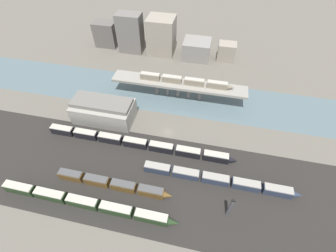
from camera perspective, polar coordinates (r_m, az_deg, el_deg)
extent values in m
plane|color=#666056|center=(101.53, -0.11, -1.70)|extent=(400.00, 400.00, 0.00)
cube|color=#282623|center=(88.37, -3.48, -13.39)|extent=(280.00, 42.00, 0.01)
cube|color=slate|center=(119.60, 2.53, 7.62)|extent=(320.00, 28.10, 0.01)
cube|color=gray|center=(114.59, 2.66, 10.65)|extent=(67.96, 8.87, 1.31)
cylinder|color=gray|center=(119.12, -2.81, 9.69)|extent=(2.00, 2.00, 7.31)
cylinder|color=gray|center=(118.06, -0.13, 9.35)|extent=(2.00, 2.00, 7.31)
cylinder|color=gray|center=(117.26, 2.59, 8.98)|extent=(2.00, 2.00, 7.31)
cylinder|color=gray|center=(116.73, 5.33, 8.59)|extent=(2.00, 2.00, 7.31)
cylinder|color=gray|center=(116.46, 8.09, 8.17)|extent=(2.00, 2.00, 7.31)
cube|color=gray|center=(115.97, -4.53, 12.39)|extent=(9.93, 2.67, 3.00)
cube|color=#B7B2A3|center=(114.99, -4.58, 13.08)|extent=(9.54, 2.45, 0.40)
cube|color=gray|center=(113.76, 1.00, 11.74)|extent=(9.93, 2.67, 3.00)
cube|color=#B7B2A3|center=(112.76, 1.01, 12.44)|extent=(9.54, 2.45, 0.40)
cube|color=gray|center=(112.61, 6.66, 10.96)|extent=(9.93, 2.67, 3.00)
cube|color=#B7B2A3|center=(111.60, 6.74, 11.66)|extent=(9.54, 2.45, 0.40)
cube|color=gray|center=(112.55, 12.35, 10.07)|extent=(9.93, 2.67, 3.00)
cube|color=#B7B2A3|center=(111.54, 12.50, 10.76)|extent=(9.54, 2.45, 0.40)
cone|color=gray|center=(113.13, 15.73, 9.43)|extent=(3.48, 2.40, 2.40)
cube|color=#23381E|center=(100.02, -33.42, -13.12)|extent=(11.32, 2.98, 3.74)
cube|color=#B7B2A3|center=(98.46, -33.93, -12.50)|extent=(10.87, 2.74, 0.40)
cube|color=#23381E|center=(93.11, -27.60, -15.33)|extent=(11.32, 2.98, 3.74)
cube|color=#B7B2A3|center=(91.44, -28.06, -14.72)|extent=(10.87, 2.74, 0.40)
cube|color=#23381E|center=(87.40, -20.79, -17.67)|extent=(11.32, 2.98, 3.74)
cube|color=#B7B2A3|center=(85.62, -21.17, -17.08)|extent=(10.87, 2.74, 0.40)
cube|color=#23381E|center=(83.14, -12.95, -20.01)|extent=(11.32, 2.98, 3.74)
cube|color=#B7B2A3|center=(81.26, -13.21, -19.46)|extent=(10.87, 2.74, 0.40)
cube|color=#23381E|center=(80.56, -4.19, -22.15)|extent=(11.32, 2.98, 3.74)
cube|color=#B7B2A3|center=(78.62, -4.28, -21.64)|extent=(10.87, 2.74, 0.40)
cone|color=#23381E|center=(80.05, 1.57, -23.32)|extent=(3.96, 2.68, 2.68)
cube|color=brown|center=(94.33, -23.31, -11.51)|extent=(9.22, 2.97, 3.60)
cube|color=#4C4C4C|center=(92.73, -23.68, -10.87)|extent=(8.86, 2.73, 0.40)
cube|color=brown|center=(89.86, -17.56, -13.14)|extent=(9.22, 2.97, 3.60)
cube|color=#4C4C4C|center=(88.19, -17.86, -12.51)|extent=(8.86, 2.73, 0.40)
cube|color=brown|center=(86.43, -11.20, -14.78)|extent=(9.22, 2.97, 3.60)
cube|color=#4C4C4C|center=(84.68, -11.41, -14.16)|extent=(8.86, 2.73, 0.40)
cube|color=brown|center=(84.15, -4.31, -16.34)|extent=(9.22, 2.97, 3.60)
cube|color=#4C4C4C|center=(82.36, -4.39, -15.74)|extent=(8.86, 2.73, 0.40)
cone|color=brown|center=(83.54, 0.01, -17.24)|extent=(3.23, 2.67, 2.67)
cube|color=#2D384C|center=(88.85, -2.70, -10.71)|extent=(10.19, 3.19, 3.22)
cube|color=#9E998E|center=(87.31, -2.75, -10.09)|extent=(9.78, 2.93, 0.40)
cube|color=#2D384C|center=(87.83, 4.53, -11.99)|extent=(10.19, 3.19, 3.22)
cube|color=#9E998E|center=(86.27, 4.61, -11.39)|extent=(9.78, 2.93, 0.40)
cube|color=#2D384C|center=(88.22, 11.89, -13.09)|extent=(10.19, 3.19, 3.22)
cube|color=#9E998E|center=(86.67, 12.07, -12.51)|extent=(9.78, 2.93, 0.40)
cube|color=#2D384C|center=(90.01, 19.12, -13.96)|extent=(10.19, 3.19, 3.22)
cube|color=#9E998E|center=(88.48, 19.41, -13.40)|extent=(9.78, 2.93, 0.40)
cube|color=#2D384C|center=(93.10, 26.01, -14.59)|extent=(10.19, 3.19, 3.22)
cube|color=#9E998E|center=(91.63, 26.39, -14.05)|extent=(9.78, 2.93, 0.40)
cone|color=#2D384C|center=(95.74, 29.99, -14.91)|extent=(3.57, 2.87, 2.87)
cube|color=black|center=(110.60, -25.19, -1.04)|extent=(10.26, 3.05, 3.47)
cube|color=#B7B2A3|center=(109.28, -25.51, -0.37)|extent=(9.85, 2.81, 0.40)
cube|color=black|center=(104.93, -20.08, -2.05)|extent=(10.26, 3.05, 3.47)
cube|color=#B7B2A3|center=(103.54, -20.36, -1.37)|extent=(9.85, 2.81, 0.40)
cube|color=black|center=(100.21, -14.44, -3.16)|extent=(10.26, 3.05, 3.47)
cube|color=#B7B2A3|center=(98.76, -14.64, -2.46)|extent=(9.85, 2.81, 0.40)
cube|color=black|center=(96.60, -8.29, -4.32)|extent=(10.26, 3.05, 3.47)
cube|color=#B7B2A3|center=(95.09, -8.41, -3.61)|extent=(9.85, 2.81, 0.40)
cube|color=black|center=(94.22, -1.72, -5.51)|extent=(10.26, 3.05, 3.47)
cube|color=#B7B2A3|center=(92.67, -1.75, -4.80)|extent=(9.85, 2.81, 0.40)
cube|color=black|center=(93.16, 5.11, -6.66)|extent=(10.26, 3.05, 3.47)
cube|color=#B7B2A3|center=(91.59, 5.19, -5.96)|extent=(9.85, 2.81, 0.40)
cube|color=black|center=(93.46, 12.03, -7.73)|extent=(10.26, 3.05, 3.47)
cube|color=#B7B2A3|center=(91.90, 12.22, -7.05)|extent=(9.85, 2.81, 0.40)
cone|color=black|center=(94.46, 16.20, -8.38)|extent=(3.59, 2.75, 2.75)
cube|color=#9E998E|center=(108.86, -15.93, 3.63)|extent=(27.54, 14.25, 8.80)
cube|color=slate|center=(105.33, -16.53, 5.71)|extent=(26.99, 9.97, 1.93)
cylinder|color=#4C4C51|center=(80.47, 15.43, -19.45)|extent=(1.10, 1.10, 10.41)
cube|color=black|center=(75.30, 16.35, -17.72)|extent=(1.00, 0.70, 1.20)
cube|color=#605B56|center=(165.50, -15.47, 21.58)|extent=(14.17, 9.65, 15.61)
cube|color=slate|center=(154.12, -9.52, 22.24)|extent=(15.14, 9.76, 23.60)
cube|color=gray|center=(150.72, -1.68, 21.92)|extent=(16.35, 14.73, 22.23)
cube|color=gray|center=(148.76, 7.27, 18.76)|extent=(16.39, 14.71, 11.03)
cube|color=gray|center=(149.88, 14.62, 17.79)|extent=(10.53, 8.53, 10.69)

